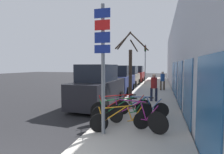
% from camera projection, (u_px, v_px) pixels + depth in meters
% --- Properties ---
extents(ground_plane, '(80.00, 80.00, 0.00)m').
position_uv_depth(ground_plane, '(118.00, 94.00, 13.77)').
color(ground_plane, black).
extents(sidewalk_curb, '(3.20, 32.00, 0.15)m').
position_uv_depth(sidewalk_curb, '(153.00, 90.00, 15.74)').
color(sidewalk_curb, '#ADA89E').
rests_on(sidewalk_curb, ground).
extents(building_facade, '(0.23, 32.00, 6.50)m').
position_uv_depth(building_facade, '(175.00, 54.00, 14.95)').
color(building_facade, '#B2B7C1').
rests_on(building_facade, ground).
extents(signpost, '(0.50, 0.13, 3.95)m').
position_uv_depth(signpost, '(103.00, 64.00, 5.29)').
color(signpost, gray).
rests_on(signpost, sidewalk_curb).
extents(bicycle_0, '(1.84, 0.95, 0.83)m').
position_uv_depth(bicycle_0, '(121.00, 120.00, 5.67)').
color(bicycle_0, black).
rests_on(bicycle_0, sidewalk_curb).
extents(bicycle_1, '(2.19, 1.00, 0.96)m').
position_uv_depth(bicycle_1, '(135.00, 116.00, 5.92)').
color(bicycle_1, black).
rests_on(bicycle_1, sidewalk_curb).
extents(bicycle_2, '(2.08, 1.38, 0.92)m').
position_uv_depth(bicycle_2, '(123.00, 112.00, 6.55)').
color(bicycle_2, black).
rests_on(bicycle_2, sidewalk_curb).
extents(bicycle_3, '(2.27, 1.26, 0.97)m').
position_uv_depth(bicycle_3, '(122.00, 108.00, 7.06)').
color(bicycle_3, black).
rests_on(bicycle_3, sidewalk_curb).
extents(bicycle_4, '(2.23, 0.44, 0.84)m').
position_uv_depth(bicycle_4, '(141.00, 107.00, 7.33)').
color(bicycle_4, black).
rests_on(bicycle_4, sidewalk_curb).
extents(parked_car_0, '(2.12, 4.76, 2.33)m').
position_uv_depth(parked_car_0, '(99.00, 87.00, 9.77)').
color(parked_car_0, black).
rests_on(parked_car_0, ground).
extents(parked_car_1, '(2.10, 4.22, 2.28)m').
position_uv_depth(parked_car_1, '(120.00, 80.00, 14.86)').
color(parked_car_1, navy).
rests_on(parked_car_1, ground).
extents(parked_car_2, '(2.00, 4.30, 2.24)m').
position_uv_depth(parked_car_2, '(130.00, 77.00, 19.93)').
color(parked_car_2, gray).
rests_on(parked_car_2, ground).
extents(parked_car_3, '(1.97, 4.74, 2.23)m').
position_uv_depth(parked_car_3, '(137.00, 74.00, 24.85)').
color(parked_car_3, maroon).
rests_on(parked_car_3, ground).
extents(pedestrian_near, '(0.43, 0.36, 1.62)m').
position_uv_depth(pedestrian_near, '(154.00, 85.00, 10.35)').
color(pedestrian_near, '#1E2338').
rests_on(pedestrian_near, sidewalk_curb).
extents(pedestrian_far, '(0.41, 0.36, 1.60)m').
position_uv_depth(pedestrian_far, '(163.00, 79.00, 15.09)').
color(pedestrian_far, '#4C3D2D').
rests_on(pedestrian_far, sidewalk_curb).
extents(street_tree, '(1.65, 1.96, 3.98)m').
position_uv_depth(street_tree, '(130.00, 69.00, 9.64)').
color(street_tree, '#3D2D23').
rests_on(street_tree, sidewalk_curb).
extents(traffic_light, '(0.20, 0.30, 4.50)m').
position_uv_depth(traffic_light, '(145.00, 59.00, 19.89)').
color(traffic_light, gray).
rests_on(traffic_light, sidewalk_curb).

